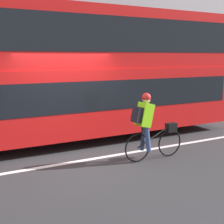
# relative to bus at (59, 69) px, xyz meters

# --- Properties ---
(ground_plane) EXTENTS (80.00, 80.00, 0.00)m
(ground_plane) POSITION_rel_bus_xyz_m (-0.26, -1.84, -2.08)
(ground_plane) COLOR #2D2D30
(road_center_line) EXTENTS (50.00, 0.14, 0.01)m
(road_center_line) POSITION_rel_bus_xyz_m (-0.26, -2.00, -2.08)
(road_center_line) COLOR silver
(road_center_line) RESTS_ON ground_plane
(sidewalk_curb) EXTENTS (60.00, 1.71, 0.11)m
(sidewalk_curb) POSITION_rel_bus_xyz_m (-0.26, 2.98, -2.02)
(sidewalk_curb) COLOR #A8A399
(sidewalk_curb) RESTS_ON ground_plane
(building_facade) EXTENTS (60.00, 0.30, 6.11)m
(building_facade) POSITION_rel_bus_xyz_m (-0.26, 3.98, 0.98)
(building_facade) COLOR #9E9EA3
(building_facade) RESTS_ON ground_plane
(bus) EXTENTS (10.72, 2.59, 3.75)m
(bus) POSITION_rel_bus_xyz_m (0.00, 0.00, 0.00)
(bus) COLOR black
(bus) RESTS_ON ground_plane
(cyclist_on_bike) EXTENTS (1.62, 0.32, 1.61)m
(cyclist_on_bike) POSITION_rel_bus_xyz_m (1.25, -2.68, -1.21)
(cyclist_on_bike) COLOR black
(cyclist_on_bike) RESTS_ON ground_plane
(trash_bin) EXTENTS (0.50, 0.50, 0.90)m
(trash_bin) POSITION_rel_bus_xyz_m (2.61, 2.89, -1.52)
(trash_bin) COLOR #262628
(trash_bin) RESTS_ON sidewalk_curb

